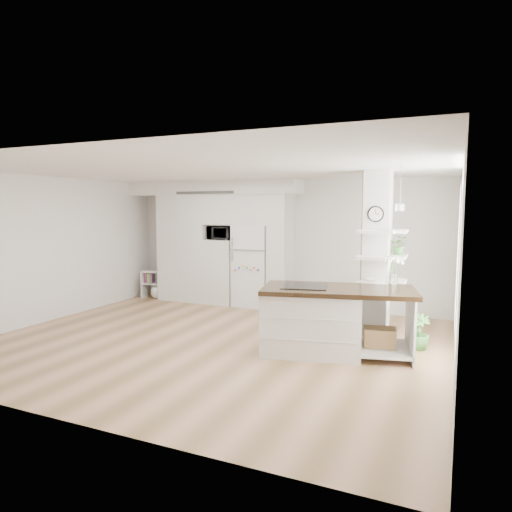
{
  "coord_description": "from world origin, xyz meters",
  "views": [
    {
      "loc": [
        3.47,
        -6.2,
        2.11
      ],
      "look_at": [
        0.32,
        0.9,
        1.29
      ],
      "focal_mm": 32.0,
      "sensor_mm": 36.0,
      "label": 1
    }
  ],
  "objects_px": {
    "refrigerator": "(254,266)",
    "floor_plant_a": "(346,325)",
    "kitchen_island": "(320,319)",
    "bookshelf": "(155,286)"
  },
  "relations": [
    {
      "from": "kitchen_island",
      "to": "floor_plant_a",
      "type": "xyz_separation_m",
      "value": [
        0.21,
        0.77,
        -0.25
      ]
    },
    {
      "from": "refrigerator",
      "to": "floor_plant_a",
      "type": "height_order",
      "value": "refrigerator"
    },
    {
      "from": "refrigerator",
      "to": "floor_plant_a",
      "type": "relative_size",
      "value": 3.48
    },
    {
      "from": "floor_plant_a",
      "to": "kitchen_island",
      "type": "bearing_deg",
      "value": -105.65
    },
    {
      "from": "refrigerator",
      "to": "floor_plant_a",
      "type": "xyz_separation_m",
      "value": [
        2.42,
        -1.78,
        -0.62
      ]
    },
    {
      "from": "bookshelf",
      "to": "kitchen_island",
      "type": "bearing_deg",
      "value": -37.23
    },
    {
      "from": "refrigerator",
      "to": "bookshelf",
      "type": "bearing_deg",
      "value": -175.82
    },
    {
      "from": "refrigerator",
      "to": "bookshelf",
      "type": "xyz_separation_m",
      "value": [
        -2.45,
        -0.18,
        -0.59
      ]
    },
    {
      "from": "bookshelf",
      "to": "refrigerator",
      "type": "bearing_deg",
      "value": -6.15
    },
    {
      "from": "refrigerator",
      "to": "kitchen_island",
      "type": "distance_m",
      "value": 3.39
    }
  ]
}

